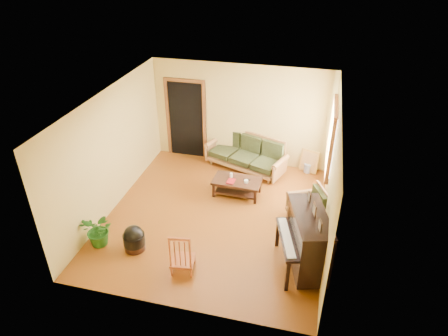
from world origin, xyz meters
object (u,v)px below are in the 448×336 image
(footstool, at_px, (134,241))
(coffee_table, at_px, (237,187))
(potted_plant, at_px, (99,230))
(armchair, at_px, (306,206))
(piano, at_px, (308,241))
(red_chair, at_px, (182,251))
(sofa, at_px, (245,154))
(ceramic_crock, at_px, (308,168))

(footstool, bearing_deg, coffee_table, 56.66)
(footstool, xyz_separation_m, potted_plant, (-0.69, -0.04, 0.15))
(coffee_table, relative_size, potted_plant, 1.57)
(armchair, relative_size, piano, 0.61)
(piano, bearing_deg, red_chair, -179.28)
(sofa, xyz_separation_m, piano, (1.74, -3.15, 0.14))
(footstool, bearing_deg, ceramic_crock, 50.76)
(piano, xyz_separation_m, potted_plant, (-3.88, -0.37, -0.23))
(footstool, bearing_deg, red_chair, -15.34)
(footstool, xyz_separation_m, ceramic_crock, (3.02, 3.69, -0.08))
(coffee_table, relative_size, red_chair, 1.24)
(sofa, relative_size, armchair, 2.58)
(piano, bearing_deg, footstool, 170.18)
(sofa, relative_size, coffee_table, 1.87)
(red_chair, xyz_separation_m, potted_plant, (-1.77, 0.25, -0.09))
(piano, bearing_deg, ceramic_crock, 77.25)
(sofa, relative_size, footstool, 4.95)
(armchair, relative_size, footstool, 1.92)
(sofa, bearing_deg, coffee_table, -67.64)
(ceramic_crock, bearing_deg, sofa, -171.88)
(red_chair, bearing_deg, coffee_table, 72.52)
(sofa, xyz_separation_m, footstool, (-1.45, -3.47, -0.24))
(armchair, relative_size, ceramic_crock, 3.34)
(piano, relative_size, red_chair, 1.49)
(armchair, distance_m, ceramic_crock, 2.07)
(potted_plant, bearing_deg, red_chair, -8.15)
(red_chair, xyz_separation_m, ceramic_crock, (1.94, 3.99, -0.32))
(armchair, distance_m, piano, 1.33)
(armchair, bearing_deg, piano, -110.63)
(potted_plant, bearing_deg, piano, 5.38)
(piano, xyz_separation_m, ceramic_crock, (-0.17, 3.37, -0.46))
(ceramic_crock, xyz_separation_m, potted_plant, (-3.71, -3.74, 0.23))
(sofa, xyz_separation_m, armchair, (1.65, -1.83, -0.04))
(sofa, bearing_deg, red_chair, -75.60)
(armchair, relative_size, potted_plant, 1.14)
(coffee_table, distance_m, potted_plant, 3.19)
(piano, height_order, ceramic_crock, piano)
(ceramic_crock, bearing_deg, footstool, -129.24)
(ceramic_crock, bearing_deg, potted_plant, -134.77)
(armchair, height_order, potted_plant, armchair)
(sofa, bearing_deg, piano, -41.05)
(sofa, xyz_separation_m, red_chair, (-0.37, -3.77, 0.00))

